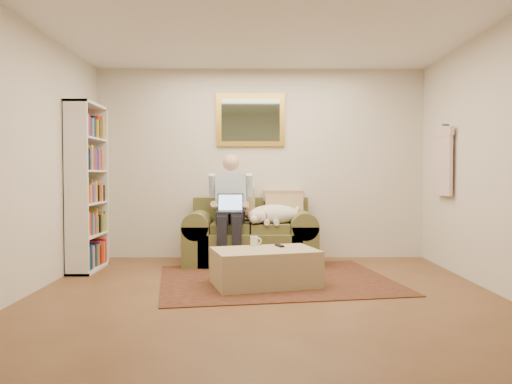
{
  "coord_description": "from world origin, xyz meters",
  "views": [
    {
      "loc": [
        -0.1,
        -4.4,
        1.15
      ],
      "look_at": [
        -0.07,
        1.37,
        0.95
      ],
      "focal_mm": 35.0,
      "sensor_mm": 36.0,
      "label": 1
    }
  ],
  "objects_px": {
    "laptop": "(230,207)",
    "coffee_mug": "(254,241)",
    "seated_man": "(230,210)",
    "bookshelf": "(87,187)",
    "sleeping_dog": "(274,214)",
    "sofa": "(250,241)",
    "ottoman": "(265,267)"
  },
  "relations": [
    {
      "from": "sleeping_dog",
      "to": "laptop",
      "type": "bearing_deg",
      "value": -166.36
    },
    {
      "from": "coffee_mug",
      "to": "bookshelf",
      "type": "distance_m",
      "value": 2.17
    },
    {
      "from": "laptop",
      "to": "coffee_mug",
      "type": "height_order",
      "value": "laptop"
    },
    {
      "from": "sofa",
      "to": "coffee_mug",
      "type": "relative_size",
      "value": 16.78
    },
    {
      "from": "bookshelf",
      "to": "sofa",
      "type": "bearing_deg",
      "value": 12.67
    },
    {
      "from": "sofa",
      "to": "laptop",
      "type": "distance_m",
      "value": 0.56
    },
    {
      "from": "seated_man",
      "to": "ottoman",
      "type": "relative_size",
      "value": 1.35
    },
    {
      "from": "bookshelf",
      "to": "laptop",
      "type": "bearing_deg",
      "value": 7.4
    },
    {
      "from": "laptop",
      "to": "ottoman",
      "type": "xyz_separation_m",
      "value": [
        0.41,
        -1.09,
        -0.55
      ]
    },
    {
      "from": "sleeping_dog",
      "to": "bookshelf",
      "type": "distance_m",
      "value": 2.32
    },
    {
      "from": "laptop",
      "to": "coffee_mug",
      "type": "bearing_deg",
      "value": -70.14
    },
    {
      "from": "sofa",
      "to": "bookshelf",
      "type": "distance_m",
      "value": 2.13
    },
    {
      "from": "sofa",
      "to": "bookshelf",
      "type": "xyz_separation_m",
      "value": [
        -1.96,
        -0.44,
        0.71
      ]
    },
    {
      "from": "ottoman",
      "to": "bookshelf",
      "type": "distance_m",
      "value": 2.43
    },
    {
      "from": "sleeping_dog",
      "to": "coffee_mug",
      "type": "distance_m",
      "value": 1.02
    },
    {
      "from": "laptop",
      "to": "sleeping_dog",
      "type": "bearing_deg",
      "value": 13.64
    },
    {
      "from": "ottoman",
      "to": "laptop",
      "type": "bearing_deg",
      "value": 110.58
    },
    {
      "from": "seated_man",
      "to": "bookshelf",
      "type": "bearing_deg",
      "value": -170.47
    },
    {
      "from": "ottoman",
      "to": "bookshelf",
      "type": "xyz_separation_m",
      "value": [
        -2.12,
        0.87,
        0.81
      ]
    },
    {
      "from": "coffee_mug",
      "to": "bookshelf",
      "type": "xyz_separation_m",
      "value": [
        -2.01,
        0.6,
        0.57
      ]
    },
    {
      "from": "bookshelf",
      "to": "coffee_mug",
      "type": "bearing_deg",
      "value": -16.71
    },
    {
      "from": "sofa",
      "to": "sleeping_dog",
      "type": "xyz_separation_m",
      "value": [
        0.3,
        -0.08,
        0.35
      ]
    },
    {
      "from": "sleeping_dog",
      "to": "ottoman",
      "type": "xyz_separation_m",
      "value": [
        -0.14,
        -1.23,
        -0.45
      ]
    },
    {
      "from": "coffee_mug",
      "to": "bookshelf",
      "type": "bearing_deg",
      "value": 163.29
    },
    {
      "from": "seated_man",
      "to": "sleeping_dog",
      "type": "bearing_deg",
      "value": 7.13
    },
    {
      "from": "ottoman",
      "to": "coffee_mug",
      "type": "bearing_deg",
      "value": 112.78
    },
    {
      "from": "seated_man",
      "to": "bookshelf",
      "type": "relative_size",
      "value": 0.71
    },
    {
      "from": "seated_man",
      "to": "laptop",
      "type": "xyz_separation_m",
      "value": [
        -0.0,
        -0.07,
        0.03
      ]
    },
    {
      "from": "seated_man",
      "to": "sofa",
      "type": "bearing_deg",
      "value": 31.45
    },
    {
      "from": "sleeping_dog",
      "to": "ottoman",
      "type": "distance_m",
      "value": 1.31
    },
    {
      "from": "sofa",
      "to": "seated_man",
      "type": "distance_m",
      "value": 0.51
    },
    {
      "from": "sleeping_dog",
      "to": "seated_man",
      "type": "bearing_deg",
      "value": -172.87
    }
  ]
}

